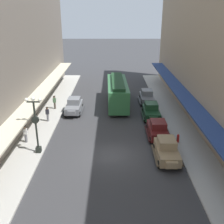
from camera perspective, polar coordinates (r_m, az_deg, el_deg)
The scene contains 14 objects.
ground_plane at distance 23.67m, azimuth -0.05°, elevation -9.32°, with size 200.00×200.00×0.00m, color #38383A.
sidewalk_left at distance 24.82m, azimuth -17.85°, elevation -8.70°, with size 3.00×60.00×0.15m, color #B7B5AD.
sidewalk_right at distance 24.76m, azimuth 17.80°, elevation -8.76°, with size 3.00×60.00×0.15m, color #B7B5AD.
parked_car_0 at distance 31.43m, azimuth 8.55°, elevation 0.27°, with size 2.19×4.28×1.84m.
parked_car_1 at distance 23.16m, azimuth 11.77°, elevation -7.85°, with size 2.19×4.28×1.84m.
parked_car_2 at distance 33.12m, azimuth -7.92°, elevation 1.40°, with size 2.21×4.29×1.84m.
parked_car_3 at distance 26.84m, azimuth 9.87°, elevation -3.53°, with size 2.15×4.26×1.84m.
parked_car_4 at distance 36.50m, azimuth 7.62°, elevation 3.27°, with size 2.17×4.27×1.84m.
streetcar at distance 35.18m, azimuth 1.35°, elevation 4.41°, with size 2.73×9.66×3.46m.
lamp_post_with_clock at distance 23.58m, azimuth -15.81°, elevation -2.18°, with size 1.42×0.44×5.16m.
fire_hydrant at distance 26.19m, azimuth 14.07°, elevation -5.45°, with size 0.24×0.24×0.82m.
pedestrian_0 at distance 26.50m, azimuth -17.81°, elevation -4.45°, with size 0.36×0.28×1.67m.
pedestrian_1 at distance 30.78m, azimuth -13.43°, elevation -0.41°, with size 0.36×0.28×1.67m.
pedestrian_2 at distance 34.50m, azimuth -11.97°, elevation 2.06°, with size 0.36×0.28×1.67m.
Camera 1 is at (0.09, -20.42, 11.96)m, focal length 42.87 mm.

